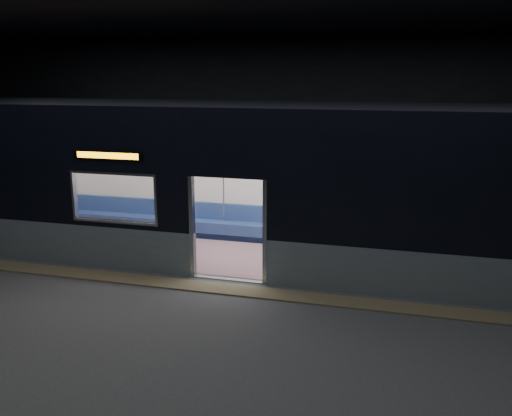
% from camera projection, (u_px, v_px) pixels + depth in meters
% --- Properties ---
extents(station_floor, '(24.00, 14.00, 0.01)m').
position_uv_depth(station_floor, '(211.00, 301.00, 9.69)').
color(station_floor, '#47494C').
rests_on(station_floor, ground).
extents(station_envelope, '(24.00, 14.00, 5.00)m').
position_uv_depth(station_envelope, '(206.00, 92.00, 8.81)').
color(station_envelope, black).
rests_on(station_envelope, station_floor).
extents(tactile_strip, '(22.80, 0.50, 0.03)m').
position_uv_depth(tactile_strip, '(221.00, 289.00, 10.20)').
color(tactile_strip, '#8C7F59').
rests_on(tactile_strip, station_floor).
extents(metro_car, '(18.00, 3.04, 3.35)m').
position_uv_depth(metro_car, '(249.00, 175.00, 11.63)').
color(metro_car, gray).
rests_on(metro_car, station_floor).
extents(passenger, '(0.43, 0.70, 1.35)m').
position_uv_depth(passenger, '(419.00, 222.00, 11.91)').
color(passenger, black).
rests_on(passenger, metro_car).
extents(handbag, '(0.31, 0.29, 0.13)m').
position_uv_depth(handbag, '(418.00, 230.00, 11.74)').
color(handbag, black).
rests_on(handbag, passenger).
extents(transit_map, '(1.01, 0.03, 0.65)m').
position_uv_depth(transit_map, '(343.00, 184.00, 12.47)').
color(transit_map, white).
rests_on(transit_map, metro_car).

